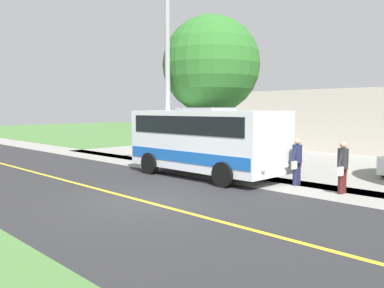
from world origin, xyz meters
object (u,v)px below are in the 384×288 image
at_px(pedestrian_with_bags, 343,166).
at_px(pedestrian_waiting, 297,160).
at_px(tree_curbside, 211,65).
at_px(street_light_pole, 166,72).
at_px(shuttle_bus_front, 206,139).

relative_size(pedestrian_with_bags, pedestrian_waiting, 1.00).
bearing_deg(pedestrian_with_bags, tree_curbside, -105.49).
height_order(pedestrian_with_bags, tree_curbside, tree_curbside).
xyz_separation_m(pedestrian_waiting, tree_curbside, (-1.92, -5.95, 3.97)).
relative_size(pedestrian_with_bags, street_light_pole, 0.21).
bearing_deg(pedestrian_waiting, tree_curbside, -107.88).
xyz_separation_m(shuttle_bus_front, street_light_pole, (-0.30, -2.81, 2.88)).
bearing_deg(tree_curbside, pedestrian_waiting, 72.12).
relative_size(shuttle_bus_front, pedestrian_with_bags, 3.96).
distance_m(shuttle_bus_front, pedestrian_waiting, 3.79).
distance_m(street_light_pole, tree_curbside, 2.61).
relative_size(shuttle_bus_front, tree_curbside, 0.92).
xyz_separation_m(shuttle_bus_front, tree_curbside, (-2.83, -2.32, 3.34)).
bearing_deg(pedestrian_waiting, shuttle_bus_front, -75.98).
height_order(shuttle_bus_front, street_light_pole, street_light_pole).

